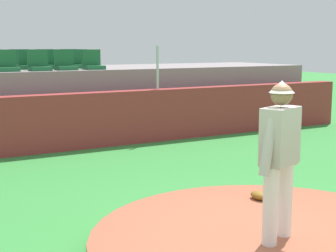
{
  "coord_description": "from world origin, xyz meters",
  "views": [
    {
      "loc": [
        -3.66,
        -4.04,
        2.33
      ],
      "look_at": [
        0.0,
        2.4,
        1.15
      ],
      "focal_mm": 53.94,
      "sensor_mm": 36.0,
      "label": 1
    }
  ],
  "objects_px": {
    "fielding_glove": "(260,196)",
    "stadium_chair_10": "(46,62)",
    "stadium_chair_0": "(7,65)",
    "stadium_chair_1": "(39,64)",
    "stadium_chair_7": "(80,62)",
    "stadium_chair_6": "(55,63)",
    "stadium_chair_2": "(65,64)",
    "stadium_chair_4": "(1,64)",
    "stadium_chair_9": "(21,62)",
    "stadium_chair_3": "(93,63)",
    "stadium_chair_5": "(28,63)",
    "stadium_chair_11": "(70,61)",
    "pitcher": "(280,149)"
  },
  "relations": [
    {
      "from": "fielding_glove",
      "to": "stadium_chair_1",
      "type": "bearing_deg",
      "value": 5.51
    },
    {
      "from": "stadium_chair_3",
      "to": "stadium_chair_11",
      "type": "relative_size",
      "value": 1.0
    },
    {
      "from": "stadium_chair_3",
      "to": "fielding_glove",
      "type": "bearing_deg",
      "value": 87.38
    },
    {
      "from": "stadium_chair_4",
      "to": "stadium_chair_7",
      "type": "distance_m",
      "value": 2.06
    },
    {
      "from": "stadium_chair_11",
      "to": "stadium_chair_10",
      "type": "bearing_deg",
      "value": 2.2
    },
    {
      "from": "stadium_chair_2",
      "to": "stadium_chair_5",
      "type": "distance_m",
      "value": 1.09
    },
    {
      "from": "stadium_chair_3",
      "to": "stadium_chair_5",
      "type": "relative_size",
      "value": 1.0
    },
    {
      "from": "fielding_glove",
      "to": "stadium_chair_11",
      "type": "bearing_deg",
      "value": -5.23
    },
    {
      "from": "stadium_chair_0",
      "to": "stadium_chair_2",
      "type": "xyz_separation_m",
      "value": [
        1.41,
        0.01,
        0.0
      ]
    },
    {
      "from": "stadium_chair_1",
      "to": "stadium_chair_11",
      "type": "bearing_deg",
      "value": -128.02
    },
    {
      "from": "stadium_chair_4",
      "to": "stadium_chair_10",
      "type": "distance_m",
      "value": 1.63
    },
    {
      "from": "stadium_chair_4",
      "to": "stadium_chair_10",
      "type": "bearing_deg",
      "value": -148.28
    },
    {
      "from": "stadium_chair_2",
      "to": "stadium_chair_3",
      "type": "xyz_separation_m",
      "value": [
        0.71,
        -0.03,
        0.0
      ]
    },
    {
      "from": "stadium_chair_0",
      "to": "stadium_chair_10",
      "type": "height_order",
      "value": "same"
    },
    {
      "from": "stadium_chair_2",
      "to": "stadium_chair_5",
      "type": "height_order",
      "value": "same"
    },
    {
      "from": "stadium_chair_4",
      "to": "stadium_chair_9",
      "type": "bearing_deg",
      "value": -129.09
    },
    {
      "from": "stadium_chair_5",
      "to": "stadium_chair_9",
      "type": "distance_m",
      "value": 0.83
    },
    {
      "from": "pitcher",
      "to": "stadium_chair_5",
      "type": "bearing_deg",
      "value": 70.43
    },
    {
      "from": "stadium_chair_2",
      "to": "stadium_chair_10",
      "type": "xyz_separation_m",
      "value": [
        0.02,
        1.7,
        0.0
      ]
    },
    {
      "from": "stadium_chair_3",
      "to": "stadium_chair_7",
      "type": "distance_m",
      "value": 0.88
    },
    {
      "from": "fielding_glove",
      "to": "stadium_chair_11",
      "type": "relative_size",
      "value": 0.6
    },
    {
      "from": "fielding_glove",
      "to": "stadium_chair_1",
      "type": "relative_size",
      "value": 0.6
    },
    {
      "from": "stadium_chair_4",
      "to": "stadium_chair_1",
      "type": "bearing_deg",
      "value": 128.61
    },
    {
      "from": "stadium_chair_4",
      "to": "stadium_chair_9",
      "type": "distance_m",
      "value": 1.08
    },
    {
      "from": "stadium_chair_1",
      "to": "stadium_chair_7",
      "type": "height_order",
      "value": "same"
    },
    {
      "from": "pitcher",
      "to": "stadium_chair_11",
      "type": "bearing_deg",
      "value": 62.22
    },
    {
      "from": "stadium_chair_6",
      "to": "stadium_chair_10",
      "type": "bearing_deg",
      "value": -89.85
    },
    {
      "from": "fielding_glove",
      "to": "stadium_chair_4",
      "type": "height_order",
      "value": "stadium_chair_4"
    },
    {
      "from": "stadium_chair_1",
      "to": "stadium_chair_6",
      "type": "distance_m",
      "value": 1.12
    },
    {
      "from": "fielding_glove",
      "to": "stadium_chair_7",
      "type": "relative_size",
      "value": 0.6
    },
    {
      "from": "stadium_chair_2",
      "to": "stadium_chair_7",
      "type": "bearing_deg",
      "value": -129.49
    },
    {
      "from": "stadium_chair_0",
      "to": "stadium_chair_6",
      "type": "xyz_separation_m",
      "value": [
        1.42,
        0.87,
        0.0
      ]
    },
    {
      "from": "stadium_chair_0",
      "to": "stadium_chair_1",
      "type": "xyz_separation_m",
      "value": [
        0.74,
        -0.03,
        0.0
      ]
    },
    {
      "from": "stadium_chair_7",
      "to": "stadium_chair_10",
      "type": "relative_size",
      "value": 1.0
    },
    {
      "from": "stadium_chair_10",
      "to": "stadium_chair_11",
      "type": "bearing_deg",
      "value": -177.8
    },
    {
      "from": "stadium_chair_3",
      "to": "stadium_chair_4",
      "type": "relative_size",
      "value": 1.0
    },
    {
      "from": "fielding_glove",
      "to": "stadium_chair_10",
      "type": "distance_m",
      "value": 8.85
    },
    {
      "from": "stadium_chair_7",
      "to": "stadium_chair_1",
      "type": "bearing_deg",
      "value": 33.06
    },
    {
      "from": "stadium_chair_7",
      "to": "stadium_chair_0",
      "type": "bearing_deg",
      "value": 22.13
    },
    {
      "from": "pitcher",
      "to": "stadium_chair_3",
      "type": "xyz_separation_m",
      "value": [
        1.11,
        8.19,
        0.64
      ]
    },
    {
      "from": "pitcher",
      "to": "stadium_chair_4",
      "type": "relative_size",
      "value": 3.45
    },
    {
      "from": "pitcher",
      "to": "stadium_chair_3",
      "type": "relative_size",
      "value": 3.45
    },
    {
      "from": "stadium_chair_0",
      "to": "stadium_chair_10",
      "type": "bearing_deg",
      "value": -129.78
    },
    {
      "from": "stadium_chair_6",
      "to": "stadium_chair_11",
      "type": "xyz_separation_m",
      "value": [
        0.7,
        0.87,
        0.0
      ]
    },
    {
      "from": "fielding_glove",
      "to": "stadium_chair_10",
      "type": "xyz_separation_m",
      "value": [
        -0.38,
        8.7,
        1.59
      ]
    },
    {
      "from": "fielding_glove",
      "to": "stadium_chair_6",
      "type": "xyz_separation_m",
      "value": [
        -0.38,
        7.86,
        1.59
      ]
    },
    {
      "from": "stadium_chair_5",
      "to": "stadium_chair_0",
      "type": "bearing_deg",
      "value": 50.13
    },
    {
      "from": "stadium_chair_0",
      "to": "stadium_chair_9",
      "type": "xyz_separation_m",
      "value": [
        0.72,
        1.69,
        0.0
      ]
    },
    {
      "from": "stadium_chair_0",
      "to": "stadium_chair_9",
      "type": "relative_size",
      "value": 1.0
    },
    {
      "from": "fielding_glove",
      "to": "stadium_chair_9",
      "type": "distance_m",
      "value": 8.89
    }
  ]
}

